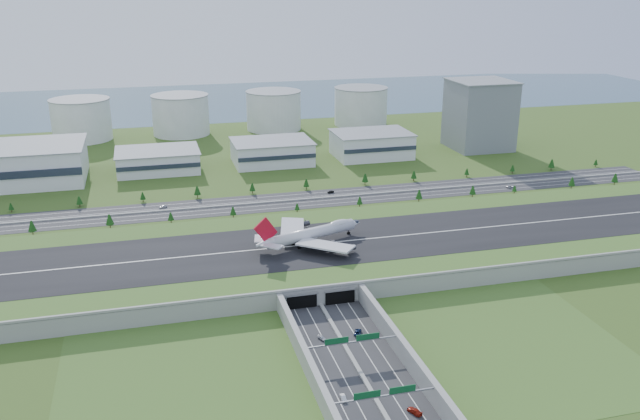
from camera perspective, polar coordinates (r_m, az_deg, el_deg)
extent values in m
plane|color=#2B4B17|center=(339.47, -2.09, -4.33)|extent=(1200.00, 1200.00, 0.00)
cube|color=gray|center=(337.91, -2.10, -3.71)|extent=(520.00, 100.00, 8.00)
cube|color=#36521C|center=(336.36, -2.11, -3.07)|extent=(520.00, 100.00, 0.16)
cube|color=black|center=(336.31, -2.11, -3.05)|extent=(520.00, 58.00, 0.12)
cube|color=silver|center=(336.28, -2.11, -3.03)|extent=(520.00, 0.90, 0.02)
cube|color=gray|center=(292.18, 0.05, -6.49)|extent=(520.00, 1.20, 1.20)
cube|color=#28282B|center=(245.65, 3.78, -14.17)|extent=(34.00, 120.00, 0.12)
cube|color=gray|center=(245.44, 3.78, -14.09)|extent=(1.60, 120.00, 0.90)
cube|color=gray|center=(247.32, -1.06, -12.80)|extent=(2.40, 100.00, 8.00)
cube|color=gray|center=(257.07, 7.01, -11.62)|extent=(2.40, 100.00, 8.00)
cube|color=black|center=(292.01, -1.54, -7.69)|extent=(13.00, 1.20, 6.00)
cube|color=black|center=(295.92, 1.69, -7.32)|extent=(13.00, 1.20, 6.00)
cylinder|color=gray|center=(251.58, -1.52, -12.34)|extent=(0.70, 0.70, 7.00)
cylinder|color=gray|center=(261.57, 6.77, -11.15)|extent=(0.70, 0.70, 7.00)
cube|color=gray|center=(254.05, 2.73, -11.05)|extent=(38.00, 0.50, 0.50)
cube|color=#0C4C23|center=(251.74, 1.41, -10.96)|extent=(9.00, 0.30, 2.40)
cube|color=#0C4C23|center=(254.93, 4.05, -10.60)|extent=(9.00, 0.30, 2.40)
cylinder|color=gray|center=(223.28, 0.65, -16.86)|extent=(0.70, 0.70, 7.00)
cylinder|color=gray|center=(234.49, 9.97, -15.23)|extent=(0.70, 0.70, 7.00)
cube|color=gray|center=(226.06, 5.47, -15.30)|extent=(38.00, 0.50, 0.50)
cube|color=#0C4C23|center=(223.48, 3.99, -15.27)|extent=(9.00, 0.30, 2.40)
cube|color=#0C4C23|center=(227.07, 6.96, -14.77)|extent=(9.00, 0.30, 2.40)
cube|color=#28282B|center=(426.73, -4.92, 0.57)|extent=(560.00, 36.00, 0.12)
cylinder|color=#3D2819|center=(405.24, -23.03, -1.73)|extent=(0.50, 0.50, 2.93)
cone|color=black|center=(404.03, -23.10, -1.24)|extent=(4.55, 4.55, 5.85)
cylinder|color=#3D2819|center=(400.77, -17.25, -1.26)|extent=(0.50, 0.50, 2.98)
cone|color=black|center=(399.52, -17.31, -0.75)|extent=(4.63, 4.63, 5.95)
cylinder|color=#3D2819|center=(400.33, -12.43, -0.91)|extent=(0.50, 0.50, 2.31)
cone|color=black|center=(399.36, -12.46, -0.51)|extent=(3.60, 3.60, 4.62)
cylinder|color=#3D2819|center=(402.86, -7.32, -0.47)|extent=(0.50, 0.50, 2.41)
cone|color=black|center=(401.86, -7.34, -0.06)|extent=(3.75, 3.75, 4.83)
cylinder|color=#3D2819|center=(409.22, -1.94, -0.04)|extent=(0.50, 0.50, 1.99)
cone|color=black|center=(408.40, -1.94, 0.29)|extent=(3.09, 3.09, 3.98)
cylinder|color=#3D2819|center=(419.23, 3.36, 0.43)|extent=(0.50, 0.50, 2.35)
cone|color=black|center=(418.28, 3.36, 0.82)|extent=(3.66, 3.66, 4.71)
cylinder|color=#3D2819|center=(432.53, 8.33, 0.88)|extent=(0.50, 0.50, 2.80)
cone|color=black|center=(431.45, 8.35, 1.33)|extent=(4.35, 4.35, 5.60)
cylinder|color=#3D2819|center=(447.97, 12.71, 1.24)|extent=(0.50, 0.50, 2.74)
cone|color=black|center=(446.94, 12.74, 1.67)|extent=(4.26, 4.26, 5.48)
cylinder|color=#3D2819|center=(462.47, 16.05, 1.47)|extent=(0.50, 0.50, 2.00)
cone|color=black|center=(461.74, 16.07, 1.77)|extent=(3.11, 3.11, 4.00)
cylinder|color=#3D2819|center=(485.18, 20.41, 1.86)|extent=(0.50, 0.50, 2.84)
cone|color=black|center=(484.20, 20.46, 2.27)|extent=(4.42, 4.42, 5.68)
cylinder|color=#3D2819|center=(504.91, 23.55, 2.11)|extent=(0.50, 0.50, 2.92)
cone|color=black|center=(503.94, 23.60, 2.51)|extent=(4.54, 4.54, 5.83)
cylinder|color=#3D2819|center=(449.51, -24.55, -0.04)|extent=(0.50, 0.50, 2.08)
cone|color=black|center=(448.73, -24.59, 0.28)|extent=(3.24, 3.24, 4.16)
cylinder|color=#3D2819|center=(443.97, -19.58, 0.41)|extent=(0.50, 0.50, 2.47)
cone|color=black|center=(443.04, -19.62, 0.79)|extent=(3.84, 3.84, 4.94)
cylinder|color=#3D2819|center=(441.96, -14.68, 0.81)|extent=(0.50, 0.50, 2.31)
cone|color=black|center=(441.08, -14.71, 1.17)|extent=(3.59, 3.59, 4.61)
cylinder|color=#3D2819|center=(442.84, -10.27, 1.20)|extent=(0.50, 0.50, 2.80)
cone|color=black|center=(441.78, -10.30, 1.64)|extent=(4.36, 4.36, 5.61)
cylinder|color=#3D2819|center=(446.69, -5.71, 1.55)|extent=(0.50, 0.50, 2.50)
cone|color=black|center=(445.75, -5.72, 1.94)|extent=(3.89, 3.89, 5.01)
cylinder|color=#3D2819|center=(453.43, -1.16, 1.91)|extent=(0.50, 0.50, 2.55)
cone|color=black|center=(452.49, -1.17, 2.31)|extent=(3.96, 3.96, 5.10)
cylinder|color=#3D2819|center=(464.44, 3.81, 2.31)|extent=(0.50, 0.50, 2.82)
cone|color=black|center=(463.42, 3.82, 2.73)|extent=(4.39, 4.39, 5.64)
cylinder|color=#3D2819|center=(476.67, 7.89, 2.59)|extent=(0.50, 0.50, 2.61)
cone|color=black|center=(475.76, 7.91, 2.98)|extent=(4.05, 4.05, 5.21)
cylinder|color=#3D2819|center=(493.31, 12.24, 2.87)|extent=(0.50, 0.50, 2.21)
cone|color=black|center=(492.56, 12.26, 3.19)|extent=(3.43, 3.43, 4.42)
cylinder|color=#3D2819|center=(510.44, 15.88, 3.11)|extent=(0.50, 0.50, 2.21)
cone|color=black|center=(509.71, 15.91, 3.42)|extent=(3.43, 3.43, 4.41)
cylinder|color=#3D2819|center=(527.03, 18.89, 3.34)|extent=(0.50, 0.50, 2.98)
cone|color=black|center=(526.09, 18.94, 3.74)|extent=(4.64, 4.64, 5.97)
cylinder|color=#3D2819|center=(548.56, 22.18, 3.49)|extent=(0.50, 0.50, 2.03)
cone|color=black|center=(547.94, 22.22, 3.75)|extent=(3.15, 3.15, 4.06)
cube|color=silver|center=(510.47, -13.49, 4.06)|extent=(58.00, 42.00, 15.00)
cube|color=silver|center=(518.48, -4.07, 4.88)|extent=(58.00, 42.00, 17.00)
cube|color=silver|center=(538.31, 4.36, 5.51)|extent=(58.00, 42.00, 19.00)
cube|color=slate|center=(576.53, 13.29, 7.79)|extent=(46.00, 46.00, 55.00)
cylinder|color=silver|center=(627.63, -19.46, 7.17)|extent=(50.00, 50.00, 35.00)
cylinder|color=silver|center=(626.27, -11.65, 7.84)|extent=(50.00, 50.00, 35.00)
cylinder|color=silver|center=(636.37, -3.92, 8.35)|extent=(50.00, 50.00, 35.00)
cylinder|color=silver|center=(657.39, 3.45, 8.70)|extent=(50.00, 50.00, 35.00)
cube|color=#365667|center=(798.69, -9.84, 9.02)|extent=(1200.00, 260.00, 0.06)
cylinder|color=silver|center=(337.57, -0.74, -1.99)|extent=(49.07, 21.60, 5.71)
cone|color=silver|center=(351.89, 2.92, -1.13)|extent=(8.60, 7.71, 5.71)
cone|color=silver|center=(324.68, -4.70, -2.87)|extent=(10.28, 8.29, 5.71)
ellipsoid|color=silver|center=(345.78, 1.62, -1.12)|extent=(12.95, 8.15, 3.51)
cube|color=silver|center=(325.22, 0.46, -3.00)|extent=(28.09, 25.87, 1.41)
cube|color=silver|center=(349.01, -2.34, -1.45)|extent=(17.36, 28.68, 1.41)
cylinder|color=#38383D|center=(332.53, 0.89, -2.86)|extent=(5.25, 4.03, 2.67)
cylinder|color=#38383D|center=(327.94, 2.61, -3.20)|extent=(5.25, 4.03, 2.67)
cylinder|color=#38383D|center=(349.14, -1.11, -1.77)|extent=(5.25, 4.03, 2.67)
cylinder|color=#38383D|center=(359.51, -1.25, -1.15)|extent=(5.25, 4.03, 2.67)
cube|color=silver|center=(320.11, -4.06, -3.04)|extent=(10.91, 10.47, 0.53)
cube|color=silver|center=(329.55, -5.06, -2.40)|extent=(7.13, 10.65, 0.53)
cube|color=red|center=(322.63, -4.60, -1.72)|extent=(12.28, 4.88, 13.37)
cylinder|color=black|center=(351.46, 2.42, -1.96)|extent=(1.69, 0.62, 1.69)
cylinder|color=black|center=(335.25, -0.98, -3.01)|extent=(1.69, 0.62, 1.69)
cylinder|color=black|center=(339.72, -1.50, -2.71)|extent=(1.69, 0.62, 1.69)
cylinder|color=black|center=(332.61, -1.76, -3.20)|extent=(1.69, 0.62, 1.69)
cylinder|color=black|center=(337.11, -2.27, -2.89)|extent=(1.69, 0.62, 1.69)
imported|color=silver|center=(269.24, 0.16, -10.72)|extent=(3.36, 4.65, 1.47)
imported|color=white|center=(235.48, 1.97, -15.53)|extent=(1.65, 4.49, 1.47)
imported|color=#0C1B3D|center=(273.56, 3.20, -10.22)|extent=(4.68, 6.30, 1.59)
imported|color=maroon|center=(231.28, 7.97, -16.41)|extent=(4.47, 6.23, 1.67)
imported|color=black|center=(445.23, 0.91, 1.54)|extent=(4.77, 2.81, 1.49)
imported|color=#A09FA4|center=(473.85, 15.74, 1.90)|extent=(6.11, 3.45, 1.61)
imported|color=silver|center=(427.24, -13.09, 0.27)|extent=(5.64, 3.77, 1.52)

